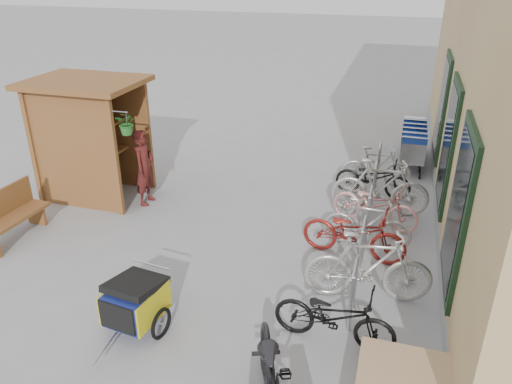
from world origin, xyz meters
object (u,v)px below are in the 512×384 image
(person_kiosk, at_px, (144,168))
(bike_4, at_px, (375,204))
(bike_2, at_px, (354,233))
(bike_5, at_px, (380,187))
(bike_7, at_px, (376,167))
(bike_6, at_px, (373,178))
(bike_1, at_px, (369,267))
(bike_3, at_px, (367,224))
(child_trailer, at_px, (135,301))
(bench, at_px, (8,215))
(kiosk, at_px, (85,123))
(bike_0, at_px, (334,316))
(shopping_carts, at_px, (413,139))

(person_kiosk, xyz_separation_m, bike_4, (4.45, 0.34, -0.34))
(bike_2, height_order, bike_5, bike_5)
(person_kiosk, bearing_deg, bike_7, -65.56)
(bike_4, distance_m, bike_6, 1.28)
(bike_1, relative_size, bike_3, 1.22)
(child_trailer, relative_size, bike_2, 0.81)
(bench, bearing_deg, bike_2, 14.01)
(bike_3, relative_size, bike_5, 0.80)
(kiosk, bearing_deg, bike_2, -9.24)
(bench, xyz_separation_m, bike_6, (5.92, 3.57, -0.06))
(person_kiosk, distance_m, bike_2, 4.29)
(bike_5, bearing_deg, bike_2, 166.23)
(bike_3, bearing_deg, bench, 106.25)
(bike_1, distance_m, bike_3, 1.48)
(bike_4, bearing_deg, bike_7, 18.88)
(kiosk, xyz_separation_m, person_kiosk, (1.22, -0.03, -0.79))
(bike_3, relative_size, bike_4, 0.92)
(bike_1, bearing_deg, kiosk, 61.54)
(bike_3, xyz_separation_m, bike_7, (-0.04, 2.59, 0.00))
(bike_3, height_order, bike_5, bike_5)
(bike_5, height_order, bike_6, bike_5)
(bike_0, distance_m, bike_5, 3.82)
(bike_1, bearing_deg, bike_2, 6.67)
(bench, xyz_separation_m, bike_0, (5.80, -1.02, -0.05))
(shopping_carts, relative_size, bike_7, 1.50)
(kiosk, xyz_separation_m, bench, (-0.40, -1.98, -1.09))
(bike_0, relative_size, bike_1, 0.87)
(shopping_carts, relative_size, bike_6, 1.45)
(child_trailer, bearing_deg, bike_4, 61.16)
(bike_0, relative_size, bike_2, 0.92)
(bike_1, distance_m, bike_7, 4.07)
(shopping_carts, height_order, child_trailer, shopping_carts)
(bike_1, bearing_deg, bike_7, -6.88)
(bike_0, xyz_separation_m, bike_3, (0.18, 2.50, 0.03))
(kiosk, height_order, shopping_carts, kiosk)
(bike_1, bearing_deg, bike_5, -8.99)
(bike_0, height_order, bike_5, bike_5)
(child_trailer, distance_m, bike_0, 2.57)
(shopping_carts, bearing_deg, person_kiosk, -143.10)
(person_kiosk, xyz_separation_m, bike_1, (4.51, -1.94, -0.22))
(child_trailer, distance_m, bike_5, 5.13)
(bench, distance_m, person_kiosk, 2.55)
(kiosk, relative_size, bike_3, 1.69)
(bike_1, relative_size, bike_6, 1.18)
(child_trailer, bearing_deg, bike_5, 64.10)
(bike_0, bearing_deg, bike_5, 0.04)
(person_kiosk, distance_m, bike_3, 4.41)
(child_trailer, relative_size, bike_3, 0.94)
(shopping_carts, distance_m, bike_1, 5.77)
(bike_5, bearing_deg, child_trailer, 142.62)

